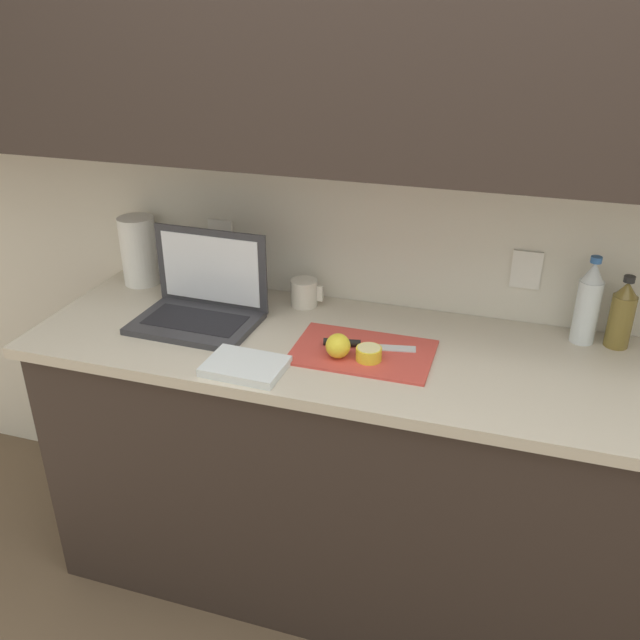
{
  "coord_description": "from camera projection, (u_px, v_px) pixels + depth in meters",
  "views": [
    {
      "loc": [
        0.19,
        -1.72,
        1.89
      ],
      "look_at": [
        -0.35,
        -0.01,
        1.0
      ],
      "focal_mm": 38.0,
      "sensor_mm": 36.0,
      "label": 1
    }
  ],
  "objects": [
    {
      "name": "ground_plane",
      "position": [
        417.0,
        590.0,
        2.36
      ],
      "size": [
        12.0,
        12.0,
        0.0
      ],
      "primitive_type": "plane",
      "color": "brown",
      "rests_on": "ground"
    },
    {
      "name": "wall_back",
      "position": [
        469.0,
        119.0,
        1.88
      ],
      "size": [
        5.2,
        0.38,
        2.6
      ],
      "color": "silver",
      "rests_on": "ground_plane"
    },
    {
      "name": "counter_unit",
      "position": [
        433.0,
        484.0,
        2.15
      ],
      "size": [
        2.49,
        0.65,
        0.92
      ],
      "color": "#332823",
      "rests_on": "ground_plane"
    },
    {
      "name": "laptop",
      "position": [
        202.0,
        301.0,
        2.15
      ],
      "size": [
        0.39,
        0.28,
        0.28
      ],
      "rotation": [
        0.0,
        0.0,
        -0.03
      ],
      "color": "#333338",
      "rests_on": "counter_unit"
    },
    {
      "name": "cutting_board",
      "position": [
        363.0,
        352.0,
        1.98
      ],
      "size": [
        0.41,
        0.26,
        0.01
      ],
      "primitive_type": "cube",
      "color": "#D1473D",
      "rests_on": "counter_unit"
    },
    {
      "name": "knife",
      "position": [
        353.0,
        344.0,
        2.0
      ],
      "size": [
        0.27,
        0.08,
        0.02
      ],
      "rotation": [
        0.0,
        0.0,
        0.19
      ],
      "color": "silver",
      "rests_on": "cutting_board"
    },
    {
      "name": "lemon_half_cut",
      "position": [
        369.0,
        353.0,
        1.92
      ],
      "size": [
        0.07,
        0.07,
        0.04
      ],
      "color": "yellow",
      "rests_on": "cutting_board"
    },
    {
      "name": "lemon_whole_beside",
      "position": [
        338.0,
        346.0,
        1.93
      ],
      "size": [
        0.07,
        0.07,
        0.07
      ],
      "color": "yellow",
      "rests_on": "cutting_board"
    },
    {
      "name": "bottle_green_soda",
      "position": [
        622.0,
        315.0,
        1.98
      ],
      "size": [
        0.07,
        0.07,
        0.22
      ],
      "color": "olive",
      "rests_on": "counter_unit"
    },
    {
      "name": "bottle_oil_tall",
      "position": [
        588.0,
        304.0,
        1.99
      ],
      "size": [
        0.07,
        0.07,
        0.27
      ],
      "color": "silver",
      "rests_on": "counter_unit"
    },
    {
      "name": "measuring_cup",
      "position": [
        304.0,
        293.0,
        2.26
      ],
      "size": [
        0.11,
        0.09,
        0.09
      ],
      "color": "silver",
      "rests_on": "counter_unit"
    },
    {
      "name": "paper_towel_roll",
      "position": [
        139.0,
        251.0,
        2.4
      ],
      "size": [
        0.13,
        0.13,
        0.25
      ],
      "color": "white",
      "rests_on": "counter_unit"
    },
    {
      "name": "dish_towel",
      "position": [
        245.0,
        366.0,
        1.89
      ],
      "size": [
        0.23,
        0.17,
        0.02
      ],
      "primitive_type": "cube",
      "rotation": [
        0.0,
        0.0,
        -0.04
      ],
      "color": "white",
      "rests_on": "counter_unit"
    }
  ]
}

